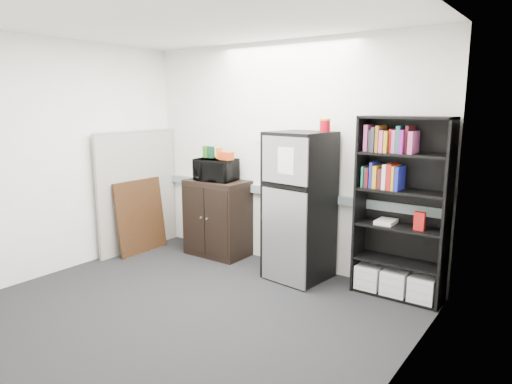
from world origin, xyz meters
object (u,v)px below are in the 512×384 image
at_px(bookshelf, 401,210).
at_px(cabinet, 218,218).
at_px(refrigerator, 299,206).
at_px(microwave, 216,170).
at_px(cubicle_partition, 138,190).

xyz_separation_m(bookshelf, cabinet, (-2.38, -0.06, -0.41)).
xyz_separation_m(bookshelf, refrigerator, (-1.11, -0.14, -0.08)).
height_order(cabinet, microwave, microwave).
xyz_separation_m(microwave, refrigerator, (1.27, -0.06, -0.30)).
distance_m(bookshelf, refrigerator, 1.12).
height_order(cubicle_partition, refrigerator, refrigerator).
distance_m(bookshelf, cubicle_partition, 3.46).
distance_m(bookshelf, cabinet, 2.42).
bearing_deg(refrigerator, cabinet, -177.15).
distance_m(microwave, refrigerator, 1.31).
bearing_deg(microwave, bookshelf, -6.95).
distance_m(cubicle_partition, refrigerator, 2.35).
height_order(bookshelf, refrigerator, bookshelf).
relative_size(bookshelf, cabinet, 1.86).
height_order(cubicle_partition, cabinet, cubicle_partition).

